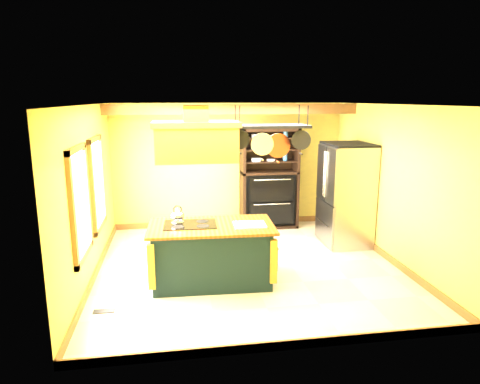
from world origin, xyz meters
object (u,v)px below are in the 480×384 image
object	(u,v)px
range_hood	(196,139)
hutch	(269,189)
kitchen_island	(211,253)
pot_rack	(271,132)
refrigerator	(345,196)

from	to	relation	value
range_hood	hutch	bearing A→B (deg)	58.30
kitchen_island	range_hood	distance (m)	1.76
kitchen_island	range_hood	size ratio (longest dim) A/B	1.56
pot_rack	hutch	bearing A→B (deg)	77.61
refrigerator	hutch	size ratio (longest dim) A/B	0.89
kitchen_island	pot_rack	xyz separation A→B (m)	(0.91, 0.00, 1.84)
hutch	range_hood	bearing A→B (deg)	-121.70
range_hood	hutch	world-z (taller)	range_hood
range_hood	refrigerator	distance (m)	3.49
pot_rack	refrigerator	world-z (taller)	pot_rack
kitchen_island	range_hood	bearing A→B (deg)	-177.65
refrigerator	range_hood	bearing A→B (deg)	-154.11
kitchen_island	range_hood	xyz separation A→B (m)	(-0.20, -0.00, 1.75)
pot_rack	hutch	world-z (taller)	pot_rack
pot_rack	hutch	distance (m)	3.19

